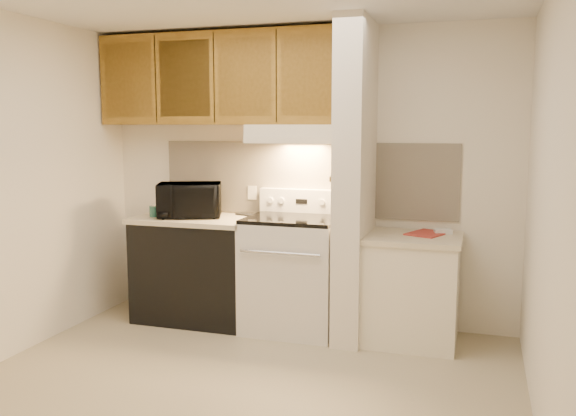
% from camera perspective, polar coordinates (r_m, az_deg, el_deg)
% --- Properties ---
extents(floor, '(3.60, 3.60, 0.00)m').
position_cam_1_polar(floor, '(4.19, -4.38, -16.11)').
color(floor, '#BAAC8B').
rests_on(floor, ground).
extents(wall_back, '(3.60, 2.50, 0.02)m').
position_cam_1_polar(wall_back, '(5.27, 1.59, 2.91)').
color(wall_back, white).
rests_on(wall_back, floor).
extents(wall_left, '(0.02, 3.00, 2.50)m').
position_cam_1_polar(wall_left, '(4.83, -24.75, 1.76)').
color(wall_left, white).
rests_on(wall_left, floor).
extents(wall_right, '(0.02, 3.00, 2.50)m').
position_cam_1_polar(wall_right, '(3.60, 23.05, 0.03)').
color(wall_right, white).
rests_on(wall_right, floor).
extents(backsplash, '(2.60, 0.02, 0.63)m').
position_cam_1_polar(backsplash, '(5.26, 1.56, 2.74)').
color(backsplash, '#F7E6C9').
rests_on(backsplash, wall_back).
extents(range_body, '(0.76, 0.65, 0.92)m').
position_cam_1_polar(range_body, '(5.08, 0.48, -6.32)').
color(range_body, silver).
rests_on(range_body, floor).
extents(oven_window, '(0.50, 0.01, 0.30)m').
position_cam_1_polar(oven_window, '(4.77, -0.65, -6.74)').
color(oven_window, black).
rests_on(oven_window, range_body).
extents(oven_handle, '(0.65, 0.02, 0.02)m').
position_cam_1_polar(oven_handle, '(4.69, -0.80, -4.25)').
color(oven_handle, silver).
rests_on(oven_handle, range_body).
extents(cooktop, '(0.74, 0.64, 0.03)m').
position_cam_1_polar(cooktop, '(4.98, 0.48, -1.02)').
color(cooktop, black).
rests_on(cooktop, range_body).
extents(range_backguard, '(0.76, 0.08, 0.20)m').
position_cam_1_polar(range_backguard, '(5.24, 1.40, 0.68)').
color(range_backguard, silver).
rests_on(range_backguard, range_body).
extents(range_display, '(0.10, 0.01, 0.04)m').
position_cam_1_polar(range_display, '(5.20, 1.27, 0.62)').
color(range_display, black).
rests_on(range_display, range_backguard).
extents(range_knob_left_outer, '(0.05, 0.02, 0.05)m').
position_cam_1_polar(range_knob_left_outer, '(5.28, -1.65, 0.73)').
color(range_knob_left_outer, silver).
rests_on(range_knob_left_outer, range_backguard).
extents(range_knob_left_inner, '(0.05, 0.02, 0.05)m').
position_cam_1_polar(range_knob_left_inner, '(5.25, -0.62, 0.69)').
color(range_knob_left_inner, silver).
rests_on(range_knob_left_inner, range_backguard).
extents(range_knob_right_inner, '(0.05, 0.02, 0.05)m').
position_cam_1_polar(range_knob_right_inner, '(5.15, 3.19, 0.54)').
color(range_knob_right_inner, silver).
rests_on(range_knob_right_inner, range_backguard).
extents(range_knob_right_outer, '(0.05, 0.02, 0.05)m').
position_cam_1_polar(range_knob_right_outer, '(5.12, 4.27, 0.50)').
color(range_knob_right_outer, silver).
rests_on(range_knob_right_outer, range_backguard).
extents(dishwasher_front, '(1.00, 0.63, 0.87)m').
position_cam_1_polar(dishwasher_front, '(5.41, -8.48, -5.80)').
color(dishwasher_front, black).
rests_on(dishwasher_front, floor).
extents(left_countertop, '(1.04, 0.67, 0.04)m').
position_cam_1_polar(left_countertop, '(5.32, -8.58, -1.03)').
color(left_countertop, beige).
rests_on(left_countertop, dishwasher_front).
extents(spoon_rest, '(0.24, 0.14, 0.02)m').
position_cam_1_polar(spoon_rest, '(5.34, -3.78, -0.63)').
color(spoon_rest, black).
rests_on(spoon_rest, left_countertop).
extents(teal_jar, '(0.11, 0.11, 0.09)m').
position_cam_1_polar(teal_jar, '(5.39, -12.41, -0.31)').
color(teal_jar, '#2C6A5C').
rests_on(teal_jar, left_countertop).
extents(outlet, '(0.08, 0.01, 0.12)m').
position_cam_1_polar(outlet, '(5.42, -3.37, 1.44)').
color(outlet, white).
rests_on(outlet, backsplash).
extents(microwave, '(0.62, 0.53, 0.29)m').
position_cam_1_polar(microwave, '(5.30, -9.20, 0.74)').
color(microwave, black).
rests_on(microwave, left_countertop).
extents(partition_pillar, '(0.22, 0.70, 2.50)m').
position_cam_1_polar(partition_pillar, '(4.81, 6.28, 2.41)').
color(partition_pillar, white).
rests_on(partition_pillar, floor).
extents(pillar_trim, '(0.01, 0.70, 0.04)m').
position_cam_1_polar(pillar_trim, '(4.83, 4.94, 3.04)').
color(pillar_trim, olive).
rests_on(pillar_trim, partition_pillar).
extents(knife_strip, '(0.02, 0.42, 0.04)m').
position_cam_1_polar(knife_strip, '(4.79, 4.74, 3.24)').
color(knife_strip, black).
rests_on(knife_strip, partition_pillar).
extents(knife_blade_a, '(0.01, 0.03, 0.16)m').
position_cam_1_polar(knife_blade_a, '(4.64, 4.14, 1.86)').
color(knife_blade_a, silver).
rests_on(knife_blade_a, knife_strip).
extents(knife_handle_a, '(0.02, 0.02, 0.10)m').
position_cam_1_polar(knife_handle_a, '(4.64, 4.19, 3.72)').
color(knife_handle_a, black).
rests_on(knife_handle_a, knife_strip).
extents(knife_blade_b, '(0.01, 0.04, 0.18)m').
position_cam_1_polar(knife_blade_b, '(4.71, 4.34, 1.82)').
color(knife_blade_b, silver).
rests_on(knife_blade_b, knife_strip).
extents(knife_handle_b, '(0.02, 0.02, 0.10)m').
position_cam_1_polar(knife_handle_b, '(4.72, 4.43, 3.78)').
color(knife_handle_b, black).
rests_on(knife_handle_b, knife_strip).
extents(knife_blade_c, '(0.01, 0.04, 0.20)m').
position_cam_1_polar(knife_blade_c, '(4.80, 4.59, 1.81)').
color(knife_blade_c, silver).
rests_on(knife_blade_c, knife_strip).
extents(knife_handle_c, '(0.02, 0.02, 0.10)m').
position_cam_1_polar(knife_handle_c, '(4.78, 4.59, 3.83)').
color(knife_handle_c, black).
rests_on(knife_handle_c, knife_strip).
extents(knife_blade_d, '(0.01, 0.04, 0.16)m').
position_cam_1_polar(knife_blade_d, '(4.88, 4.81, 2.14)').
color(knife_blade_d, silver).
rests_on(knife_blade_d, knife_strip).
extents(knife_handle_d, '(0.02, 0.02, 0.10)m').
position_cam_1_polar(knife_handle_d, '(4.87, 4.84, 3.90)').
color(knife_handle_d, black).
rests_on(knife_handle_d, knife_strip).
extents(knife_blade_e, '(0.01, 0.04, 0.18)m').
position_cam_1_polar(knife_blade_e, '(4.96, 5.04, 2.12)').
color(knife_blade_e, silver).
rests_on(knife_blade_e, knife_strip).
extents(knife_handle_e, '(0.02, 0.02, 0.10)m').
position_cam_1_polar(knife_handle_e, '(4.93, 5.01, 3.95)').
color(knife_handle_e, black).
rests_on(knife_handle_e, knife_strip).
extents(oven_mitt, '(0.03, 0.10, 0.25)m').
position_cam_1_polar(oven_mitt, '(5.02, 5.17, 1.52)').
color(oven_mitt, slate).
rests_on(oven_mitt, partition_pillar).
extents(right_cab_base, '(0.70, 0.60, 0.81)m').
position_cam_1_polar(right_cab_base, '(4.90, 11.47, -7.67)').
color(right_cab_base, white).
rests_on(right_cab_base, floor).
extents(right_countertop, '(0.74, 0.64, 0.04)m').
position_cam_1_polar(right_countertop, '(4.80, 11.60, -2.78)').
color(right_countertop, beige).
rests_on(right_countertop, right_cab_base).
extents(red_folder, '(0.35, 0.40, 0.01)m').
position_cam_1_polar(red_folder, '(4.89, 12.90, -2.33)').
color(red_folder, '#B3362D').
rests_on(red_folder, right_countertop).
extents(white_box, '(0.15, 0.12, 0.04)m').
position_cam_1_polar(white_box, '(4.93, 14.30, -2.14)').
color(white_box, white).
rests_on(white_box, right_countertop).
extents(range_hood, '(0.78, 0.44, 0.15)m').
position_cam_1_polar(range_hood, '(5.04, 0.91, 6.96)').
color(range_hood, white).
rests_on(range_hood, upper_cabinets).
extents(hood_lip, '(0.78, 0.04, 0.06)m').
position_cam_1_polar(hood_lip, '(4.84, 0.19, 6.40)').
color(hood_lip, white).
rests_on(hood_lip, range_hood).
extents(upper_cabinets, '(2.18, 0.33, 0.77)m').
position_cam_1_polar(upper_cabinets, '(5.34, -6.20, 11.90)').
color(upper_cabinets, olive).
rests_on(upper_cabinets, wall_back).
extents(cab_door_a, '(0.46, 0.01, 0.63)m').
position_cam_1_polar(cab_door_a, '(5.58, -14.75, 11.51)').
color(cab_door_a, olive).
rests_on(cab_door_a, upper_cabinets).
extents(cab_gap_a, '(0.01, 0.01, 0.73)m').
position_cam_1_polar(cab_gap_a, '(5.44, -12.27, 11.69)').
color(cab_gap_a, black).
rests_on(cab_gap_a, upper_cabinets).
extents(cab_door_b, '(0.46, 0.01, 0.63)m').
position_cam_1_polar(cab_door_b, '(5.31, -9.66, 11.86)').
color(cab_door_b, olive).
rests_on(cab_door_b, upper_cabinets).
extents(cab_gap_b, '(0.01, 0.01, 0.73)m').
position_cam_1_polar(cab_gap_b, '(5.19, -6.93, 12.01)').
color(cab_gap_b, black).
rests_on(cab_gap_b, upper_cabinets).
extents(cab_door_c, '(0.46, 0.01, 0.63)m').
position_cam_1_polar(cab_door_c, '(5.09, -4.07, 12.13)').
color(cab_door_c, olive).
rests_on(cab_door_c, upper_cabinets).
extents(cab_gap_c, '(0.01, 0.01, 0.73)m').
position_cam_1_polar(cab_gap_c, '(4.99, -1.10, 12.23)').
color(cab_gap_c, black).
rests_on(cab_gap_c, upper_cabinets).
extents(cab_door_d, '(0.46, 0.01, 0.63)m').
position_cam_1_polar(cab_door_d, '(4.91, 1.99, 12.30)').
color(cab_door_d, olive).
rests_on(cab_door_d, upper_cabinets).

